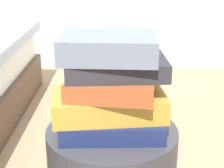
% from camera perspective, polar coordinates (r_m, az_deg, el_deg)
% --- Properties ---
extents(book_navy, '(0.28, 0.20, 0.05)m').
position_cam_1_polar(book_navy, '(0.98, 0.12, -6.20)').
color(book_navy, '#19234C').
rests_on(book_navy, side_table).
extents(book_ochre, '(0.31, 0.20, 0.06)m').
position_cam_1_polar(book_ochre, '(0.96, -0.47, -3.22)').
color(book_ochre, '#B7842D').
rests_on(book_ochre, book_navy).
extents(book_rust, '(0.24, 0.21, 0.05)m').
position_cam_1_polar(book_rust, '(0.94, -0.09, -0.10)').
color(book_rust, '#994723').
rests_on(book_rust, book_ochre).
extents(book_charcoal, '(0.27, 0.19, 0.05)m').
position_cam_1_polar(book_charcoal, '(0.93, 0.68, 2.80)').
color(book_charcoal, '#28282D').
rests_on(book_charcoal, book_rust).
extents(book_slate, '(0.25, 0.19, 0.06)m').
position_cam_1_polar(book_slate, '(0.91, -0.52, 5.91)').
color(book_slate, slate).
rests_on(book_slate, book_charcoal).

